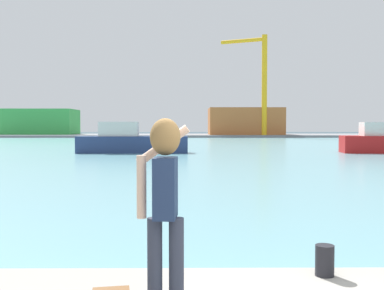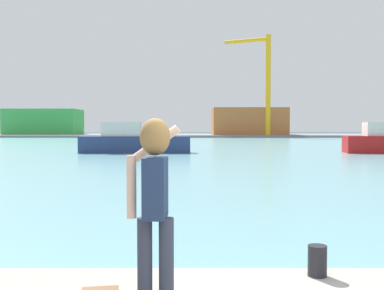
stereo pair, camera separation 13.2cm
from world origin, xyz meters
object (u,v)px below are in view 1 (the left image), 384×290
boat_moored (130,142)px  warehouse_right (245,121)px  person_photographer (164,192)px  harbor_bollard (325,260)px  port_crane (260,77)px  warehouse_left (40,122)px

boat_moored → warehouse_right: (15.88, 55.75, 2.14)m
person_photographer → harbor_bollard: size_ratio=5.06×
warehouse_right → person_photographer: bearing=-97.4°
person_photographer → harbor_bollard: (1.74, 0.85, -0.89)m
person_photographer → port_crane: port_crane is taller
harbor_bollard → warehouse_right: size_ratio=0.02×
boat_moored → warehouse_left: warehouse_left is taller
person_photographer → boat_moored: bearing=11.6°
person_photographer → warehouse_left: size_ratio=0.12×
boat_moored → person_photographer: bearing=-82.9°
harbor_bollard → port_crane: 85.07m
warehouse_left → person_photographer: bearing=-72.0°
boat_moored → warehouse_left: size_ratio=0.61×
person_photographer → warehouse_right: warehouse_right is taller
boat_moored → warehouse_left: 64.90m
harbor_bollard → port_crane: size_ratio=0.02×
warehouse_left → warehouse_right: size_ratio=1.00×
warehouse_left → warehouse_right: 41.73m
warehouse_right → warehouse_left: bearing=174.7°
warehouse_right → port_crane: size_ratio=0.76×
port_crane → harbor_bollard: bearing=-98.2°
person_photographer → harbor_bollard: person_photographer is taller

